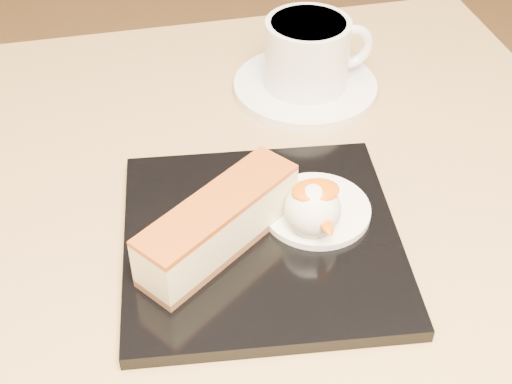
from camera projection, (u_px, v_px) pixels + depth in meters
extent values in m
cube|color=olive|center=(202.00, 287.00, 0.57)|extent=(0.80, 0.80, 0.04)
cube|color=black|center=(261.00, 239.00, 0.58)|extent=(0.24, 0.24, 0.01)
cube|color=brown|center=(220.00, 242.00, 0.56)|extent=(0.14, 0.12, 0.01)
cube|color=beige|center=(219.00, 223.00, 0.55)|extent=(0.14, 0.12, 0.04)
cube|color=#934510|center=(218.00, 203.00, 0.53)|extent=(0.14, 0.12, 0.00)
cylinder|color=white|center=(316.00, 210.00, 0.59)|extent=(0.09, 0.09, 0.01)
sphere|color=white|center=(313.00, 210.00, 0.56)|extent=(0.05, 0.05, 0.05)
ellipsoid|color=#DF5A07|center=(316.00, 191.00, 0.55)|extent=(0.04, 0.03, 0.01)
ellipsoid|color=#2A8038|center=(275.00, 196.00, 0.60)|extent=(0.02, 0.02, 0.00)
ellipsoid|color=#2A8038|center=(286.00, 189.00, 0.60)|extent=(0.02, 0.02, 0.00)
ellipsoid|color=#2A8038|center=(262.00, 190.00, 0.60)|extent=(0.01, 0.02, 0.00)
cylinder|color=white|center=(305.00, 87.00, 0.75)|extent=(0.15, 0.15, 0.01)
cylinder|color=white|center=(307.00, 53.00, 0.72)|extent=(0.09, 0.09, 0.07)
cylinder|color=black|center=(309.00, 24.00, 0.70)|extent=(0.08, 0.08, 0.00)
torus|color=white|center=(351.00, 47.00, 0.73)|extent=(0.05, 0.01, 0.05)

